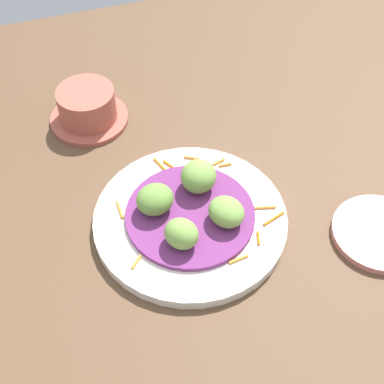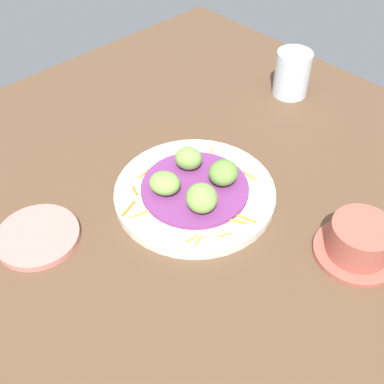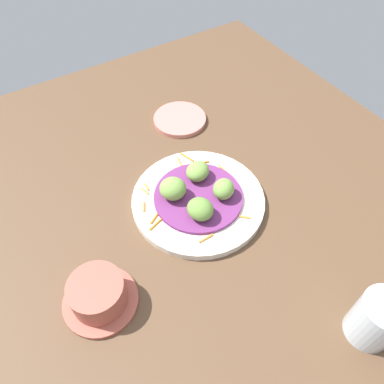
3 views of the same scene
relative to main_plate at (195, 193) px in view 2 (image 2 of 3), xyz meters
The scene contains 11 objects.
table_surface 3.90cm from the main_plate, 41.64° to the left, with size 110.00×110.00×2.00cm, color brown.
main_plate is the anchor object (origin of this frame).
cabbage_bed 1.16cm from the main_plate, 135.00° to the right, with size 17.76×17.76×0.74cm, color #702D6B.
carrot_garnish 3.80cm from the main_plate, 36.71° to the left, with size 22.19×21.02×0.40cm.
guac_scoop_left 6.01cm from the main_plate, 148.99° to the left, with size 5.18×4.74×3.84cm, color olive.
guac_scoop_center 6.01cm from the main_plate, 121.01° to the right, with size 4.65×4.11×3.84cm, color #759E47.
guac_scoop_right 5.91cm from the main_plate, 31.01° to the right, with size 5.12×4.50×3.47cm, color #759E47.
guac_scoop_back 6.16cm from the main_plate, 58.99° to the left, with size 4.94×5.24×4.36cm, color #759E47.
side_plate_small 25.76cm from the main_plate, 22.57° to the right, with size 12.81×12.81×1.08cm, color tan.
terracotta_bowl 26.82cm from the main_plate, 109.91° to the left, with size 12.63×12.63×6.01cm.
water_glass 37.25cm from the main_plate, 166.29° to the right, with size 7.20×7.20×9.42cm, color silver.
Camera 2 is at (37.71, 39.64, 59.95)cm, focal length 46.08 mm.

